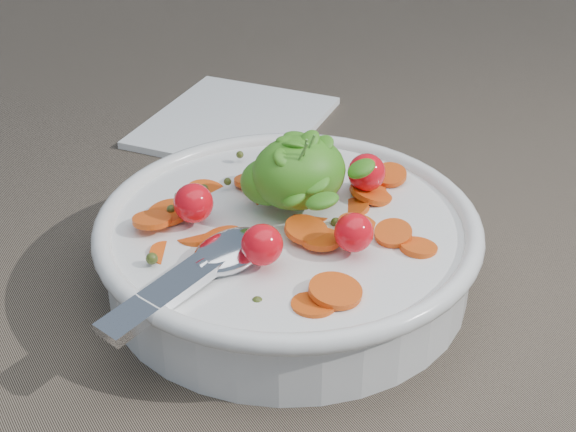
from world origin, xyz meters
TOP-DOWN VIEW (x-y plane):
  - ground at (0.00, 0.00)m, footprint 6.00×6.00m
  - bowl at (0.00, 0.00)m, footprint 0.27×0.25m
  - napkin at (0.09, 0.24)m, footprint 0.23×0.22m

SIDE VIEW (x-z plane):
  - ground at x=0.00m, z-range 0.00..0.00m
  - napkin at x=0.09m, z-range 0.00..0.01m
  - bowl at x=0.00m, z-range -0.02..0.08m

